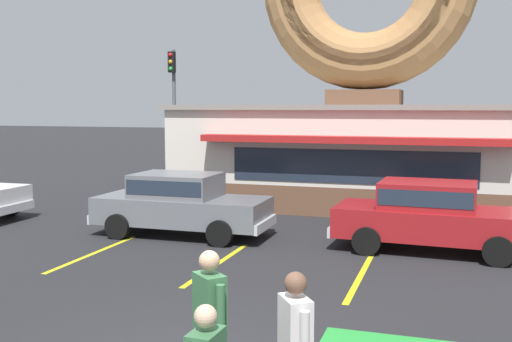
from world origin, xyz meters
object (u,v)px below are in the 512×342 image
pedestrian_blue_sweater_man (210,319)px  car_red (432,214)px  trash_bin (148,191)px  traffic_light_pole (173,97)px  car_grey (180,202)px

pedestrian_blue_sweater_man → car_red: bearing=75.5°
pedestrian_blue_sweater_man → trash_bin: (-7.07, 11.77, -0.48)m
car_red → pedestrian_blue_sweater_man: bearing=-104.5°
trash_bin → traffic_light_pole: (-2.20, 6.60, 3.21)m
car_red → traffic_light_pole: traffic_light_pole is taller
trash_bin → traffic_light_pole: traffic_light_pole is taller
car_grey → traffic_light_pole: traffic_light_pole is taller
car_red → car_grey: 6.19m
trash_bin → traffic_light_pole: size_ratio=0.17×
car_red → traffic_light_pole: (-11.37, 10.23, 2.84)m
traffic_light_pole → car_red: bearing=-42.0°
car_grey → pedestrian_blue_sweater_man: bearing=-62.8°
car_grey → pedestrian_blue_sweater_man: pedestrian_blue_sweater_man is taller
car_grey → traffic_light_pole: 11.98m
car_grey → trash_bin: (-2.98, 3.82, -0.37)m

